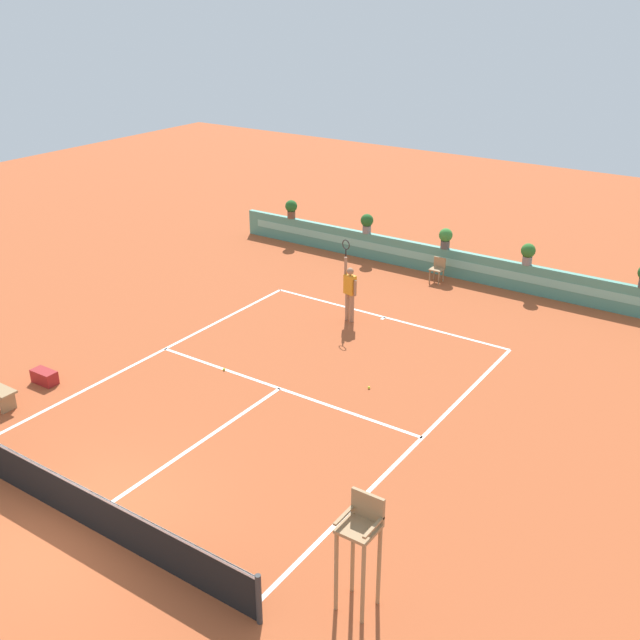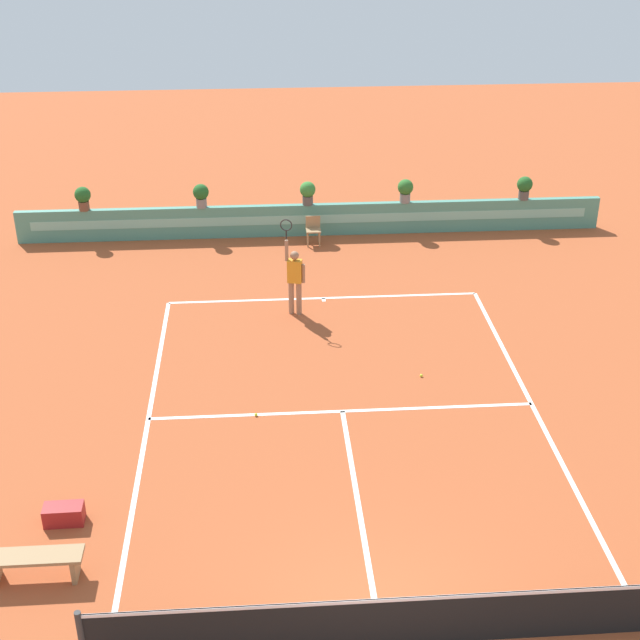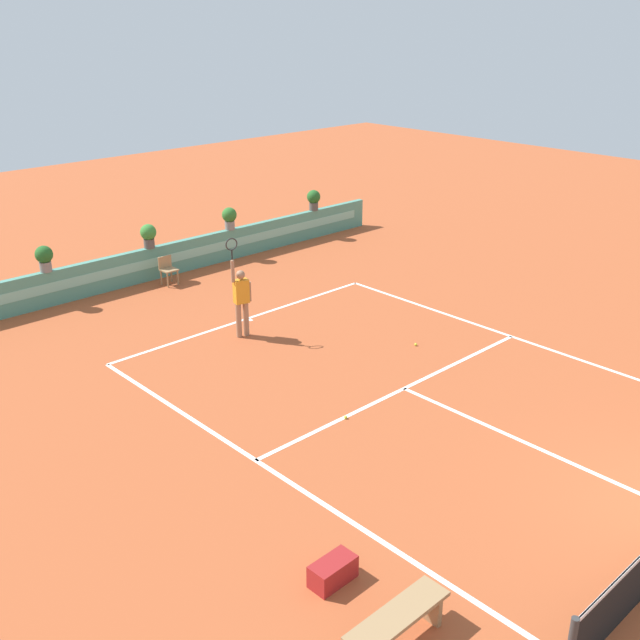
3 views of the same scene
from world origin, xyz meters
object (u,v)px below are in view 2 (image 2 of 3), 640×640
object	(u,v)px
potted_plant_left	(201,194)
potted_plant_right	(405,189)
ball_kid_chair	(313,229)
bench_courtside	(34,561)
tennis_player	(295,276)
potted_plant_far_right	(525,186)
tennis_ball_near_baseline	(256,415)
potted_plant_centre	(308,192)
gear_bag	(64,514)
tennis_ball_mid_court	(421,376)
potted_plant_far_left	(83,197)

from	to	relation	value
potted_plant_left	potted_plant_right	distance (m)	6.23
ball_kid_chair	bench_courtside	distance (m)	14.89
bench_courtside	tennis_player	xyz separation A→B (m)	(4.68, 9.26, 0.67)
potted_plant_right	potted_plant_far_right	world-z (taller)	same
tennis_ball_near_baseline	potted_plant_centre	xyz separation A→B (m)	(1.70, 10.04, 1.38)
ball_kid_chair	potted_plant_far_right	size ratio (longest dim) A/B	1.17
potted_plant_right	bench_courtside	bearing A→B (deg)	-119.73
gear_bag	tennis_ball_near_baseline	bearing A→B (deg)	42.70
tennis_ball_near_baseline	potted_plant_far_right	distance (m)	13.17
tennis_ball_mid_court	potted_plant_centre	distance (m)	9.05
ball_kid_chair	potted_plant_far_left	bearing A→B (deg)	173.92
potted_plant_left	potted_plant_centre	xyz separation A→B (m)	(3.23, 0.00, 0.00)
gear_bag	ball_kid_chair	bearing A→B (deg)	67.19
ball_kid_chair	potted_plant_right	bearing A→B (deg)	14.24
tennis_ball_mid_court	potted_plant_far_left	world-z (taller)	potted_plant_far_left
bench_courtside	potted_plant_centre	bearing A→B (deg)	69.93
bench_courtside	potted_plant_far_right	size ratio (longest dim) A/B	2.21
bench_courtside	potted_plant_centre	world-z (taller)	potted_plant_centre
tennis_ball_near_baseline	potted_plant_left	size ratio (longest dim) A/B	0.09
ball_kid_chair	tennis_player	xyz separation A→B (m)	(-0.77, -4.60, 0.57)
gear_bag	potted_plant_far_left	bearing A→B (deg)	97.03
potted_plant_far_left	potted_plant_right	size ratio (longest dim) A/B	1.00
gear_bag	tennis_ball_near_baseline	size ratio (longest dim) A/B	10.29
tennis_player	potted_plant_right	size ratio (longest dim) A/B	3.57
tennis_player	potted_plant_far_right	distance (m)	9.10
ball_kid_chair	potted_plant_right	xyz separation A→B (m)	(2.88, 0.73, 0.93)
tennis_ball_mid_court	potted_plant_far_left	xyz separation A→B (m)	(-8.82, 8.70, 1.38)
ball_kid_chair	potted_plant_centre	bearing A→B (deg)	99.20
potted_plant_left	potted_plant_far_right	bearing A→B (deg)	0.00
potted_plant_centre	ball_kid_chair	bearing A→B (deg)	-80.80
potted_plant_far_right	tennis_ball_mid_court	bearing A→B (deg)	-118.14
potted_plant_left	ball_kid_chair	bearing A→B (deg)	-12.32
bench_courtside	potted_plant_right	distance (m)	16.83
tennis_ball_near_baseline	tennis_player	bearing A→B (deg)	77.44
tennis_ball_near_baseline	potted_plant_far_left	size ratio (longest dim) A/B	0.09
potted_plant_left	tennis_ball_mid_court	bearing A→B (deg)	-58.66
gear_bag	potted_plant_centre	xyz separation A→B (m)	(5.13, 13.20, 1.23)
potted_plant_far_right	gear_bag	bearing A→B (deg)	-131.90
gear_bag	potted_plant_far_left	size ratio (longest dim) A/B	0.97
potted_plant_far_left	tennis_ball_mid_court	bearing A→B (deg)	-44.62
ball_kid_chair	gear_bag	world-z (taller)	ball_kid_chair
tennis_ball_mid_court	potted_plant_left	bearing A→B (deg)	121.34
potted_plant_centre	tennis_ball_mid_court	bearing A→B (deg)	-76.65
potted_plant_far_left	potted_plant_centre	size ratio (longest dim) A/B	1.00
potted_plant_right	potted_plant_far_left	bearing A→B (deg)	180.00
potted_plant_centre	potted_plant_right	bearing A→B (deg)	0.00
gear_bag	tennis_ball_near_baseline	distance (m)	4.66
tennis_ball_near_baseline	potted_plant_centre	world-z (taller)	potted_plant_centre
ball_kid_chair	bench_courtside	xyz separation A→B (m)	(-5.45, -13.86, -0.10)
potted_plant_centre	potted_plant_far_right	size ratio (longest dim) A/B	1.00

